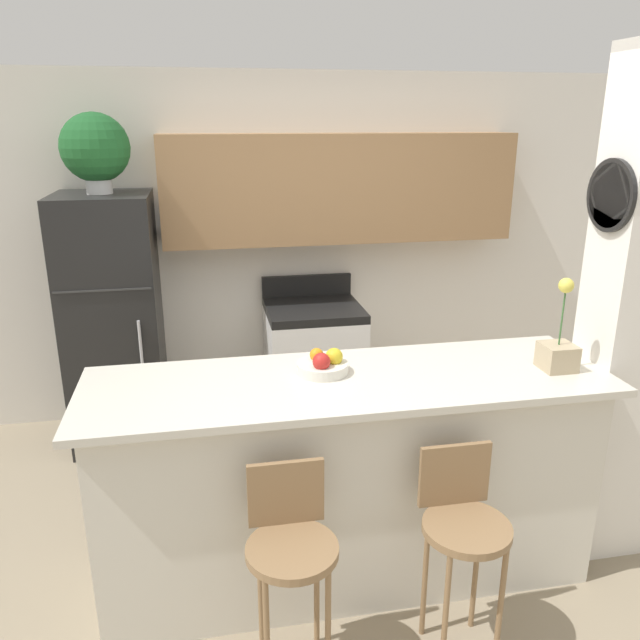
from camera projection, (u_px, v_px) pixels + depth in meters
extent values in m
plane|color=gray|center=(346.00, 570.00, 3.21)|extent=(14.00, 14.00, 0.00)
cube|color=white|center=(286.00, 248.00, 4.77)|extent=(5.60, 0.06, 2.55)
cube|color=#9E754C|center=(340.00, 188.00, 4.52)|extent=(2.55, 0.32, 0.77)
cube|color=white|center=(308.00, 207.00, 4.53)|extent=(0.61, 0.28, 0.12)
cube|color=white|center=(628.00, 320.00, 3.06)|extent=(0.36, 0.32, 2.55)
cylinder|color=black|center=(611.00, 196.00, 2.84)|extent=(0.02, 0.33, 0.33)
cylinder|color=white|center=(610.00, 196.00, 2.84)|extent=(0.01, 0.29, 0.29)
cube|color=silver|center=(348.00, 483.00, 3.05)|extent=(2.33, 0.62, 1.04)
cube|color=beige|center=(349.00, 382.00, 2.89)|extent=(2.45, 0.74, 0.04)
cube|color=black|center=(118.00, 360.00, 4.39)|extent=(0.62, 0.65, 1.19)
cube|color=black|center=(105.00, 237.00, 4.12)|extent=(0.62, 0.65, 0.56)
cube|color=#333333|center=(102.00, 291.00, 3.90)|extent=(0.59, 0.01, 0.01)
cylinder|color=#B2B2B7|center=(143.00, 368.00, 4.09)|extent=(0.02, 0.02, 0.66)
cube|color=white|center=(314.00, 367.00, 4.71)|extent=(0.69, 0.64, 0.85)
cube|color=black|center=(314.00, 310.00, 4.57)|extent=(0.69, 0.64, 0.06)
cube|color=black|center=(307.00, 285.00, 4.82)|extent=(0.69, 0.04, 0.16)
cube|color=black|center=(322.00, 379.00, 4.40)|extent=(0.42, 0.01, 0.27)
cylinder|color=olive|center=(292.00, 550.00, 2.41)|extent=(0.37, 0.37, 0.03)
cube|color=olive|center=(286.00, 493.00, 2.51)|extent=(0.31, 0.02, 0.28)
cylinder|color=olive|center=(328.00, 636.00, 2.42)|extent=(0.02, 0.02, 0.61)
cylinder|color=olive|center=(261.00, 600.00, 2.60)|extent=(0.02, 0.02, 0.61)
cylinder|color=olive|center=(317.00, 592.00, 2.64)|extent=(0.02, 0.02, 0.61)
cylinder|color=olive|center=(467.00, 528.00, 2.54)|extent=(0.37, 0.37, 0.03)
cube|color=olive|center=(455.00, 474.00, 2.64)|extent=(0.31, 0.02, 0.28)
cylinder|color=olive|center=(445.00, 618.00, 2.51)|extent=(0.02, 0.02, 0.61)
cylinder|color=olive|center=(500.00, 610.00, 2.55)|extent=(0.02, 0.02, 0.61)
cylinder|color=olive|center=(425.00, 577.00, 2.73)|extent=(0.02, 0.02, 0.61)
cylinder|color=olive|center=(476.00, 570.00, 2.77)|extent=(0.02, 0.02, 0.61)
cylinder|color=silver|center=(99.00, 184.00, 4.01)|extent=(0.16, 0.16, 0.13)
sphere|color=#1E5B28|center=(95.00, 147.00, 3.94)|extent=(0.44, 0.44, 0.44)
cube|color=tan|center=(557.00, 357.00, 2.97)|extent=(0.15, 0.15, 0.13)
cylinder|color=#386633|center=(562.00, 318.00, 2.91)|extent=(0.01, 0.01, 0.27)
sphere|color=#DBCC4C|center=(566.00, 285.00, 2.86)|extent=(0.07, 0.07, 0.07)
cylinder|color=silver|center=(323.00, 368.00, 2.94)|extent=(0.24, 0.24, 0.05)
sphere|color=gold|center=(334.00, 357.00, 2.93)|extent=(0.08, 0.08, 0.08)
sphere|color=orange|center=(317.00, 355.00, 2.97)|extent=(0.07, 0.07, 0.07)
sphere|color=red|center=(321.00, 362.00, 2.87)|extent=(0.08, 0.08, 0.08)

